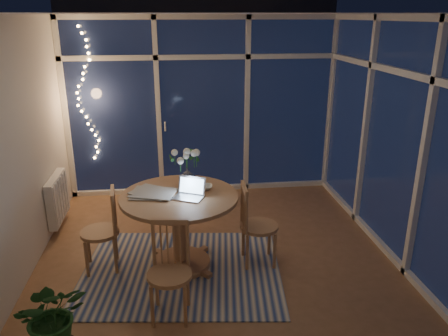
# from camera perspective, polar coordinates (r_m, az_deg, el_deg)

# --- Properties ---
(floor) EXTENTS (4.00, 4.00, 0.00)m
(floor) POSITION_cam_1_polar(r_m,az_deg,el_deg) (5.11, -0.87, -11.06)
(floor) COLOR brown
(floor) RESTS_ON ground
(ceiling) EXTENTS (4.00, 4.00, 0.00)m
(ceiling) POSITION_cam_1_polar(r_m,az_deg,el_deg) (4.41, -1.05, 19.50)
(ceiling) COLOR silver
(ceiling) RESTS_ON wall_back
(wall_back) EXTENTS (4.00, 0.04, 2.60)m
(wall_back) POSITION_cam_1_polar(r_m,az_deg,el_deg) (6.53, -2.79, 7.95)
(wall_back) COLOR beige
(wall_back) RESTS_ON floor
(wall_front) EXTENTS (4.00, 0.04, 2.60)m
(wall_front) POSITION_cam_1_polar(r_m,az_deg,el_deg) (2.75, 3.42, -8.62)
(wall_front) COLOR beige
(wall_front) RESTS_ON floor
(wall_left) EXTENTS (0.04, 4.00, 2.60)m
(wall_left) POSITION_cam_1_polar(r_m,az_deg,el_deg) (4.83, -25.30, 1.98)
(wall_left) COLOR beige
(wall_left) RESTS_ON floor
(wall_right) EXTENTS (0.04, 4.00, 2.60)m
(wall_right) POSITION_cam_1_polar(r_m,az_deg,el_deg) (5.19, 21.64, 3.59)
(wall_right) COLOR beige
(wall_right) RESTS_ON floor
(window_wall_back) EXTENTS (4.00, 0.10, 2.60)m
(window_wall_back) POSITION_cam_1_polar(r_m,az_deg,el_deg) (6.49, -2.76, 7.88)
(window_wall_back) COLOR white
(window_wall_back) RESTS_ON floor
(window_wall_right) EXTENTS (0.10, 4.00, 2.60)m
(window_wall_right) POSITION_cam_1_polar(r_m,az_deg,el_deg) (5.17, 21.25, 3.59)
(window_wall_right) COLOR white
(window_wall_right) RESTS_ON floor
(radiator) EXTENTS (0.10, 0.70, 0.58)m
(radiator) POSITION_cam_1_polar(r_m,az_deg,el_deg) (5.91, -20.95, -3.72)
(radiator) COLOR white
(radiator) RESTS_ON wall_left
(fairy_lights) EXTENTS (0.24, 0.10, 1.85)m
(fairy_lights) POSITION_cam_1_polar(r_m,az_deg,el_deg) (6.47, -17.66, 9.00)
(fairy_lights) COLOR #F6B362
(fairy_lights) RESTS_ON window_wall_back
(garden_patio) EXTENTS (12.00, 6.00, 0.10)m
(garden_patio) POSITION_cam_1_polar(r_m,az_deg,el_deg) (9.80, -1.03, 3.67)
(garden_patio) COLOR black
(garden_patio) RESTS_ON ground
(garden_fence) EXTENTS (11.00, 0.08, 1.80)m
(garden_fence) POSITION_cam_1_polar(r_m,az_deg,el_deg) (10.04, -4.24, 9.62)
(garden_fence) COLOR #372014
(garden_fence) RESTS_ON ground
(neighbour_roof) EXTENTS (7.00, 3.00, 2.20)m
(neighbour_roof) POSITION_cam_1_polar(r_m,az_deg,el_deg) (12.92, -3.68, 17.59)
(neighbour_roof) COLOR #35383F
(neighbour_roof) RESTS_ON ground
(garden_shrubs) EXTENTS (0.90, 0.90, 0.90)m
(garden_shrubs) POSITION_cam_1_polar(r_m,az_deg,el_deg) (8.08, -9.10, 3.77)
(garden_shrubs) COLOR black
(garden_shrubs) RESTS_ON ground
(rug) EXTENTS (2.27, 1.90, 0.01)m
(rug) POSITION_cam_1_polar(r_m,az_deg,el_deg) (4.82, -5.52, -13.14)
(rug) COLOR beige
(rug) RESTS_ON floor
(dining_table) EXTENTS (1.36, 1.36, 0.83)m
(dining_table) POSITION_cam_1_polar(r_m,az_deg,el_deg) (4.70, -5.72, -8.26)
(dining_table) COLOR #A5794A
(dining_table) RESTS_ON floor
(chair_left) EXTENTS (0.46, 0.46, 0.92)m
(chair_left) POSITION_cam_1_polar(r_m,az_deg,el_deg) (4.79, -15.95, -7.84)
(chair_left) COLOR #A5794A
(chair_left) RESTS_ON floor
(chair_right) EXTENTS (0.44, 0.44, 0.93)m
(chair_right) POSITION_cam_1_polar(r_m,az_deg,el_deg) (4.73, 4.62, -7.35)
(chair_right) COLOR #A5794A
(chair_right) RESTS_ON floor
(chair_front) EXTENTS (0.47, 0.47, 0.91)m
(chair_front) POSITION_cam_1_polar(r_m,az_deg,el_deg) (3.96, -7.14, -13.43)
(chair_front) COLOR #A5794A
(chair_front) RESTS_ON floor
(laptop) EXTENTS (0.37, 0.35, 0.21)m
(laptop) POSITION_cam_1_polar(r_m,az_deg,el_deg) (4.41, -4.73, -2.69)
(laptop) COLOR #B5B5BA
(laptop) RESTS_ON dining_table
(flower_vase) EXTENTS (0.22, 0.22, 0.21)m
(flower_vase) POSITION_cam_1_polar(r_m,az_deg,el_deg) (4.76, -4.81, -1.00)
(flower_vase) COLOR silver
(flower_vase) RESTS_ON dining_table
(bowl) EXTENTS (0.17, 0.17, 0.04)m
(bowl) POSITION_cam_1_polar(r_m,az_deg,el_deg) (4.66, -2.55, -2.53)
(bowl) COLOR white
(bowl) RESTS_ON dining_table
(newspapers) EXTENTS (0.51, 0.45, 0.02)m
(newspapers) POSITION_cam_1_polar(r_m,az_deg,el_deg) (4.60, -9.37, -3.17)
(newspapers) COLOR beige
(newspapers) RESTS_ON dining_table
(phone) EXTENTS (0.12, 0.07, 0.01)m
(phone) POSITION_cam_1_polar(r_m,az_deg,el_deg) (4.44, -6.54, -3.97)
(phone) COLOR black
(phone) RESTS_ON dining_table
(potted_plant) EXTENTS (0.66, 0.61, 0.76)m
(potted_plant) POSITION_cam_1_polar(r_m,az_deg,el_deg) (3.76, -21.34, -18.20)
(potted_plant) COLOR #1A481C
(potted_plant) RESTS_ON floor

